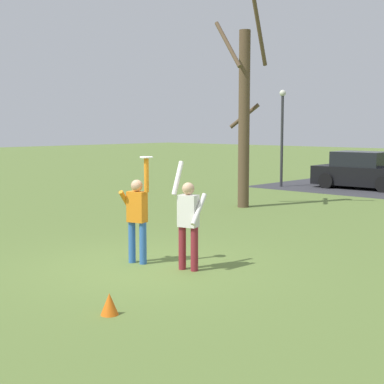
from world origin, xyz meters
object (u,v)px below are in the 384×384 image
frisbee_disc (146,157)px  lamppost_by_lot (282,128)px  field_cone_orange (109,304)px  parked_car_black (362,172)px  bare_tree_tall (244,113)px  person_catcher (137,214)px  person_defender (188,218)px

frisbee_disc → lamppost_by_lot: (-6.51, 14.08, 0.49)m
frisbee_disc → field_cone_orange: bearing=-52.7°
parked_car_black → frisbee_disc: bearing=-80.9°
bare_tree_tall → person_catcher: bearing=-66.1°
bare_tree_tall → field_cone_orange: size_ratio=21.12×
person_catcher → frisbee_disc: frisbee_disc is taller
person_defender → field_cone_orange: person_defender is taller
parked_car_black → field_cone_orange: bearing=-77.0°
person_catcher → frisbee_disc: 1.13m
parked_car_black → person_catcher: bearing=-81.7°
person_catcher → parked_car_black: 16.18m
person_catcher → parked_car_black: bearing=87.6°
person_defender → parked_car_black: (-4.39, 15.57, -0.25)m
person_defender → person_catcher: bearing=0.0°
parked_car_black → field_cone_orange: size_ratio=13.12×
person_catcher → bare_tree_tall: (-3.43, 7.74, 2.12)m
person_catcher → person_defender: person_catcher is taller
person_defender → lamppost_by_lot: bearing=-76.0°
person_defender → bare_tree_tall: size_ratio=0.30×
person_catcher → parked_car_black: (-3.28, 15.85, -0.25)m
parked_car_black → lamppost_by_lot: lamppost_by_lot is taller
parked_car_black → lamppost_by_lot: (-3.01, -1.71, 1.86)m
frisbee_disc → parked_car_black: frisbee_disc is taller
parked_car_black → field_cone_orange: (5.36, -18.24, -0.57)m
frisbee_disc → parked_car_black: bearing=102.5°
parked_car_black → person_defender: bearing=-77.6°
person_defender → lamppost_by_lot: 15.79m
field_cone_orange → person_defender: bearing=110.0°
bare_tree_tall → field_cone_orange: bearing=-61.5°
parked_car_black → bare_tree_tall: bare_tree_tall is taller
person_defender → parked_car_black: size_ratio=0.49×
person_defender → parked_car_black: 16.17m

